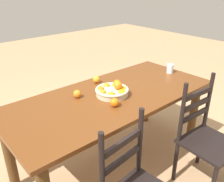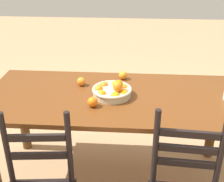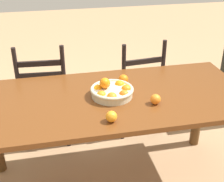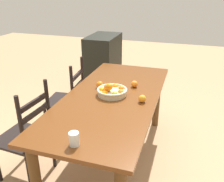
{
  "view_description": "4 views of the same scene",
  "coord_description": "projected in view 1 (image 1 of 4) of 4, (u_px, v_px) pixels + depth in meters",
  "views": [
    {
      "loc": [
        1.3,
        1.47,
        1.72
      ],
      "look_at": [
        0.01,
        0.01,
        0.82
      ],
      "focal_mm": 38.98,
      "sensor_mm": 36.0,
      "label": 1
    },
    {
      "loc": [
        -0.13,
        1.99,
        1.81
      ],
      "look_at": [
        0.01,
        0.01,
        0.82
      ],
      "focal_mm": 47.75,
      "sensor_mm": 36.0,
      "label": 2
    },
    {
      "loc": [
        -0.39,
        -1.88,
        1.83
      ],
      "look_at": [
        0.01,
        0.01,
        0.82
      ],
      "focal_mm": 50.74,
      "sensor_mm": 36.0,
      "label": 3
    },
    {
      "loc": [
        -2.07,
        -0.66,
        1.78
      ],
      "look_at": [
        0.01,
        0.01,
        0.82
      ],
      "focal_mm": 39.41,
      "sensor_mm": 36.0,
      "label": 4
    }
  ],
  "objects": [
    {
      "name": "ground_plane",
      "position": [
        112.0,
        162.0,
        2.51
      ],
      "size": [
        12.0,
        12.0,
        0.0
      ],
      "primitive_type": "plane",
      "color": "tan"
    },
    {
      "name": "dining_table",
      "position": [
        113.0,
        106.0,
        2.23
      ],
      "size": [
        1.95,
        0.87,
        0.78
      ],
      "color": "brown",
      "rests_on": "ground"
    },
    {
      "name": "chair_by_cabinet",
      "position": [
        205.0,
        139.0,
        2.11
      ],
      "size": [
        0.46,
        0.46,
        0.98
      ],
      "rotation": [
        0.0,
        0.0,
        3.07
      ],
      "color": "black",
      "rests_on": "ground"
    },
    {
      "name": "fruit_bowl",
      "position": [
        112.0,
        91.0,
        2.15
      ],
      "size": [
        0.3,
        0.3,
        0.14
      ],
      "color": "beige",
      "rests_on": "dining_table"
    },
    {
      "name": "orange_loose_0",
      "position": [
        97.0,
        80.0,
        2.41
      ],
      "size": [
        0.07,
        0.07,
        0.07
      ],
      "primitive_type": "sphere",
      "color": "orange",
      "rests_on": "dining_table"
    },
    {
      "name": "orange_loose_1",
      "position": [
        115.0,
        102.0,
        1.96
      ],
      "size": [
        0.07,
        0.07,
        0.07
      ],
      "primitive_type": "sphere",
      "color": "orange",
      "rests_on": "dining_table"
    },
    {
      "name": "orange_loose_2",
      "position": [
        77.0,
        94.0,
        2.11
      ],
      "size": [
        0.07,
        0.07,
        0.07
      ],
      "primitive_type": "sphere",
      "color": "orange",
      "rests_on": "dining_table"
    },
    {
      "name": "drinking_glass",
      "position": [
        170.0,
        69.0,
        2.66
      ],
      "size": [
        0.07,
        0.07,
        0.1
      ],
      "primitive_type": "cylinder",
      "color": "silver",
      "rests_on": "dining_table"
    }
  ]
}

